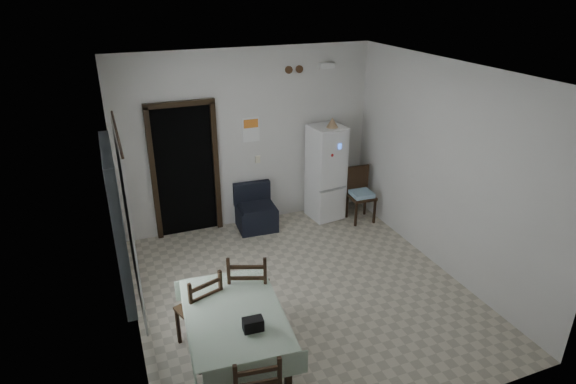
# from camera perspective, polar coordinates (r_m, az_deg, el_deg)

# --- Properties ---
(ground) EXTENTS (4.50, 4.50, 0.00)m
(ground) POSITION_cam_1_polar(r_m,az_deg,el_deg) (6.56, 1.64, -11.70)
(ground) COLOR #ACA48D
(ground) RESTS_ON ground
(ceiling) EXTENTS (4.20, 4.50, 0.02)m
(ceiling) POSITION_cam_1_polar(r_m,az_deg,el_deg) (5.42, 2.01, 14.11)
(ceiling) COLOR white
(ceiling) RESTS_ON ground
(wall_back) EXTENTS (4.20, 0.02, 2.90)m
(wall_back) POSITION_cam_1_polar(r_m,az_deg,el_deg) (7.82, -4.75, 6.18)
(wall_back) COLOR silver
(wall_back) RESTS_ON ground
(wall_front) EXTENTS (4.20, 0.02, 2.90)m
(wall_front) POSITION_cam_1_polar(r_m,az_deg,el_deg) (4.14, 14.46, -11.88)
(wall_front) COLOR silver
(wall_front) RESTS_ON ground
(wall_left) EXTENTS (0.02, 4.50, 2.90)m
(wall_left) POSITION_cam_1_polar(r_m,az_deg,el_deg) (5.44, -19.02, -3.36)
(wall_left) COLOR silver
(wall_left) RESTS_ON ground
(wall_right) EXTENTS (0.02, 4.50, 2.90)m
(wall_right) POSITION_cam_1_polar(r_m,az_deg,el_deg) (6.89, 18.08, 2.56)
(wall_right) COLOR silver
(wall_right) RESTS_ON ground
(doorway) EXTENTS (1.06, 0.52, 2.22)m
(doorway) POSITION_cam_1_polar(r_m,az_deg,el_deg) (7.92, -12.37, 2.93)
(doorway) COLOR black
(doorway) RESTS_ON ground
(window_recess) EXTENTS (0.10, 1.20, 1.60)m
(window_recess) POSITION_cam_1_polar(r_m,az_deg,el_deg) (5.21, -19.55, -3.41)
(window_recess) COLOR silver
(window_recess) RESTS_ON ground
(curtain) EXTENTS (0.02, 1.45, 1.85)m
(curtain) POSITION_cam_1_polar(r_m,az_deg,el_deg) (5.21, -18.35, -3.23)
(curtain) COLOR silver
(curtain) RESTS_ON ground
(curtain_rod) EXTENTS (0.02, 1.60, 0.02)m
(curtain_rod) POSITION_cam_1_polar(r_m,az_deg,el_deg) (4.88, -19.67, 6.79)
(curtain_rod) COLOR black
(curtain_rod) RESTS_ON ground
(calendar) EXTENTS (0.28, 0.02, 0.40)m
(calendar) POSITION_cam_1_polar(r_m,az_deg,el_deg) (7.78, -4.41, 7.39)
(calendar) COLOR white
(calendar) RESTS_ON ground
(calendar_image) EXTENTS (0.24, 0.01, 0.14)m
(calendar_image) POSITION_cam_1_polar(r_m,az_deg,el_deg) (7.74, -4.42, 8.09)
(calendar_image) COLOR orange
(calendar_image) RESTS_ON ground
(light_switch) EXTENTS (0.08, 0.02, 0.12)m
(light_switch) POSITION_cam_1_polar(r_m,az_deg,el_deg) (7.97, -3.61, 3.89)
(light_switch) COLOR beige
(light_switch) RESTS_ON ground
(vent_left) EXTENTS (0.12, 0.03, 0.12)m
(vent_left) POSITION_cam_1_polar(r_m,az_deg,el_deg) (7.78, 0.09, 14.28)
(vent_left) COLOR brown
(vent_left) RESTS_ON ground
(vent_right) EXTENTS (0.12, 0.03, 0.12)m
(vent_right) POSITION_cam_1_polar(r_m,az_deg,el_deg) (7.85, 1.35, 14.36)
(vent_right) COLOR brown
(vent_right) RESTS_ON ground
(emergency_light) EXTENTS (0.25, 0.07, 0.09)m
(emergency_light) POSITION_cam_1_polar(r_m,az_deg,el_deg) (8.01, 4.63, 14.70)
(emergency_light) COLOR white
(emergency_light) RESTS_ON ground
(fridge) EXTENTS (0.58, 0.58, 1.63)m
(fridge) POSITION_cam_1_polar(r_m,az_deg,el_deg) (8.19, 4.51, 2.29)
(fridge) COLOR white
(fridge) RESTS_ON ground
(tan_cone) EXTENTS (0.21, 0.21, 0.16)m
(tan_cone) POSITION_cam_1_polar(r_m,az_deg,el_deg) (7.86, 5.28, 8.20)
(tan_cone) COLOR #A5835B
(tan_cone) RESTS_ON fridge
(navy_seat) EXTENTS (0.65, 0.63, 0.75)m
(navy_seat) POSITION_cam_1_polar(r_m,az_deg,el_deg) (7.94, -3.79, -1.90)
(navy_seat) COLOR black
(navy_seat) RESTS_ON ground
(corner_chair) EXTENTS (0.42, 0.42, 0.94)m
(corner_chair) POSITION_cam_1_polar(r_m,az_deg,el_deg) (8.24, 8.70, -0.39)
(corner_chair) COLOR black
(corner_chair) RESTS_ON ground
(dining_table) EXTENTS (1.07, 1.53, 0.76)m
(dining_table) POSITION_cam_1_polar(r_m,az_deg,el_deg) (5.26, -6.21, -17.18)
(dining_table) COLOR #99AD94
(dining_table) RESTS_ON ground
(black_bag) EXTENTS (0.20, 0.13, 0.13)m
(black_bag) POSITION_cam_1_polar(r_m,az_deg,el_deg) (4.75, -4.17, -15.38)
(black_bag) COLOR black
(black_bag) RESTS_ON dining_table
(dining_chair_far_left) EXTENTS (0.54, 0.54, 1.00)m
(dining_chair_far_left) POSITION_cam_1_polar(r_m,az_deg,el_deg) (5.55, -10.51, -13.36)
(dining_chair_far_left) COLOR black
(dining_chair_far_left) RESTS_ON ground
(dining_chair_far_right) EXTENTS (0.60, 0.60, 1.08)m
(dining_chair_far_right) POSITION_cam_1_polar(r_m,az_deg,el_deg) (5.69, -4.63, -11.42)
(dining_chair_far_right) COLOR black
(dining_chair_far_right) RESTS_ON ground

